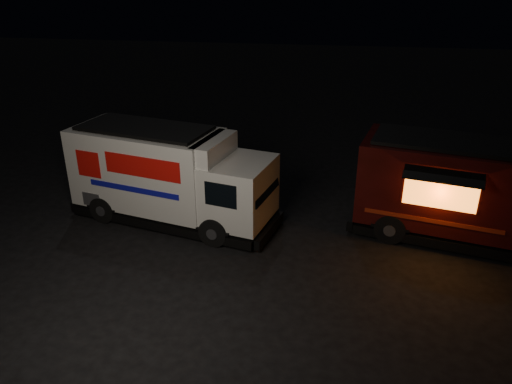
{
  "coord_description": "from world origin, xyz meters",
  "views": [
    {
      "loc": [
        2.69,
        -10.97,
        7.37
      ],
      "look_at": [
        0.62,
        2.0,
        1.32
      ],
      "focal_mm": 35.0,
      "sensor_mm": 36.0,
      "label": 1
    }
  ],
  "objects": [
    {
      "name": "red_truck",
      "position": [
        6.6,
        2.6,
        1.47
      ],
      "size": [
        6.69,
        3.67,
        2.95
      ],
      "primitive_type": null,
      "rotation": [
        0.0,
        0.0,
        -0.22
      ],
      "color": "#390A0A",
      "rests_on": "ground"
    },
    {
      "name": "ground",
      "position": [
        0.0,
        0.0,
        0.0
      ],
      "size": [
        80.0,
        80.0,
        0.0
      ],
      "primitive_type": "plane",
      "color": "black",
      "rests_on": "ground"
    },
    {
      "name": "white_truck",
      "position": [
        -2.02,
        2.42,
        1.47
      ],
      "size": [
        6.83,
        3.62,
        2.94
      ],
      "primitive_type": null,
      "rotation": [
        0.0,
        0.0,
        -0.23
      ],
      "color": "silver",
      "rests_on": "ground"
    }
  ]
}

